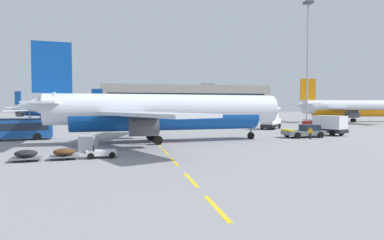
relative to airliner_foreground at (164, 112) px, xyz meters
name	(u,v)px	position (x,y,z in m)	size (l,w,h in m)	color
ground	(260,130)	(20.93, 17.13, -3.95)	(400.00, 400.00, 0.00)	gray
apron_paint_markings	(149,133)	(-1.07, 13.66, -3.95)	(8.00, 95.59, 0.01)	yellow
airliner_foreground	(164,112)	(0.00, 0.00, 0.00)	(34.82, 34.50, 12.20)	silver
pushback_tug	(305,131)	(21.34, 1.88, -3.05)	(6.16, 3.48, 2.08)	slate
airliner_mid_left	(353,108)	(61.88, 42.79, 0.20)	(36.55, 36.11, 12.81)	silver
airliner_far_center	(38,110)	(-34.54, 79.26, -0.67)	(25.13, 23.33, 10.13)	silver
airliner_far_right	(131,110)	(-2.67, 74.51, -0.45)	(30.71, 30.10, 10.80)	silver
apron_shuttle_bus	(5,127)	(-21.07, 6.50, -2.20)	(12.29, 4.44, 3.00)	#194C99
catering_truck	(326,125)	(26.99, 5.08, -2.30)	(4.81, 7.39, 3.14)	black
fuel_service_truck	(271,121)	(24.22, 19.38, -2.30)	(6.38, 6.88, 3.14)	black
baggage_train	(65,154)	(-10.26, -12.16, -3.42)	(8.71, 2.50, 1.14)	silver
ground_crew_worker	(310,133)	(20.70, -0.62, -3.03)	(0.52, 0.50, 1.63)	#232328
uld_cargo_container	(88,144)	(-8.78, -7.22, -3.15)	(1.90, 1.87, 1.60)	#B7BCC6
apron_light_mast_far	(308,50)	(35.81, 25.09, 13.38)	(1.80, 1.80, 28.31)	slate
terminal_satellite	(184,101)	(24.62, 117.68, 3.41)	(79.92, 27.15, 16.29)	#9E998E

